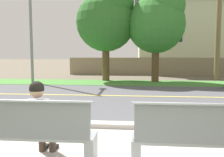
{
  "coord_description": "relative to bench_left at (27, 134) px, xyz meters",
  "views": [
    {
      "loc": [
        0.3,
        -2.93,
        1.65
      ],
      "look_at": [
        -0.3,
        3.5,
        1.0
      ],
      "focal_mm": 38.48,
      "sensor_mm": 36.0,
      "label": 1
    }
  ],
  "objects": [
    {
      "name": "shade_tree_far_left",
      "position": [
        -0.08,
        11.56,
        3.45
      ],
      "size": [
        3.65,
        3.65,
        6.03
      ],
      "color": "brown",
      "rests_on": "ground_plane"
    },
    {
      "name": "street_asphalt",
      "position": [
        1.29,
        6.07,
        -0.46
      ],
      "size": [
        52.0,
        8.0,
        0.01
      ],
      "primitive_type": "cube",
      "color": "#515156",
      "rests_on": "ground_plane"
    },
    {
      "name": "bench_right",
      "position": [
        2.58,
        0.0,
        0.0
      ],
      "size": [
        2.05,
        0.48,
        1.01
      ],
      "color": "#9EA0A8",
      "rests_on": "ground_plane"
    },
    {
      "name": "far_verge_grass",
      "position": [
        1.29,
        10.57,
        -0.46
      ],
      "size": [
        48.0,
        2.8,
        0.02
      ],
      "primitive_type": "cube",
      "color": "#478438",
      "rests_on": "ground_plane"
    },
    {
      "name": "streetlamp",
      "position": [
        -4.36,
        10.35,
        3.96
      ],
      "size": [
        0.24,
        2.1,
        7.82
      ],
      "color": "gray",
      "rests_on": "ground_plane"
    },
    {
      "name": "curb_edge",
      "position": [
        1.29,
        1.92,
        -0.41
      ],
      "size": [
        44.0,
        0.3,
        0.11
      ],
      "primitive_type": "cube",
      "color": "#ADA89E",
      "rests_on": "ground_plane"
    },
    {
      "name": "house_across_street",
      "position": [
        7.03,
        19.29,
        2.87
      ],
      "size": [
        10.91,
        6.91,
        6.57
      ],
      "color": "beige",
      "rests_on": "ground_plane"
    },
    {
      "name": "seated_person_grey",
      "position": [
        0.13,
        0.17,
        0.21
      ],
      "size": [
        0.52,
        0.68,
        1.25
      ],
      "color": "#47382D",
      "rests_on": "ground_plane"
    },
    {
      "name": "road_centre_line",
      "position": [
        1.29,
        6.07,
        -0.46
      ],
      "size": [
        48.0,
        0.14,
        0.01
      ],
      "primitive_type": "cube",
      "color": "#E0CC4C",
      "rests_on": "ground_plane"
    },
    {
      "name": "garden_wall",
      "position": [
        2.82,
        16.09,
        0.23
      ],
      "size": [
        13.0,
        0.36,
        1.4
      ],
      "primitive_type": "cube",
      "color": "gray",
      "rests_on": "ground_plane"
    },
    {
      "name": "ground_plane",
      "position": [
        1.29,
        7.57,
        -0.47
      ],
      "size": [
        140.0,
        140.0,
        0.0
      ],
      "primitive_type": "plane",
      "color": "#665B4C"
    },
    {
      "name": "bench_left",
      "position": [
        0.0,
        0.0,
        0.0
      ],
      "size": [
        2.05,
        0.48,
        1.01
      ],
      "color": "#9EA0A8",
      "rests_on": "ground_plane"
    },
    {
      "name": "shade_tree_left",
      "position": [
        2.96,
        11.3,
        3.22
      ],
      "size": [
        3.44,
        3.44,
        5.67
      ],
      "color": "brown",
      "rests_on": "ground_plane"
    }
  ]
}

